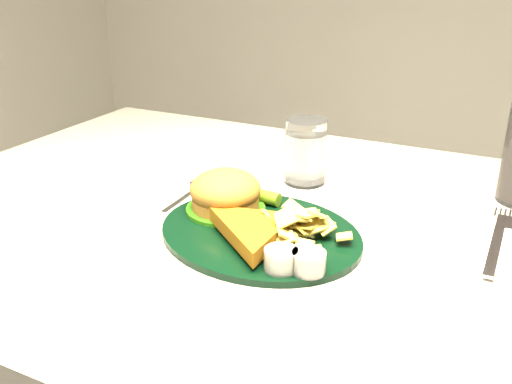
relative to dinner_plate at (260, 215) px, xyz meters
The scene contains 6 objects.
dinner_plate is the anchor object (origin of this frame).
water_glass 0.21m from the dinner_plate, 95.31° to the left, with size 0.07×0.07×0.10m, color silver.
fork_napkin 0.30m from the dinner_plate, 18.31° to the left, with size 0.14×0.18×0.01m, color white, non-canonical shape.
spoon 0.17m from the dinner_plate, 161.49° to the left, with size 0.04×0.14×0.01m, color white, non-canonical shape.
ramekin 0.28m from the dinner_plate, 134.41° to the left, with size 0.04×0.04×0.03m, color white.
wrapped_straw 0.21m from the dinner_plate, 129.78° to the left, with size 0.20×0.07×0.01m, color white, non-canonical shape.
Camera 1 is at (0.28, -0.67, 1.10)m, focal length 40.00 mm.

